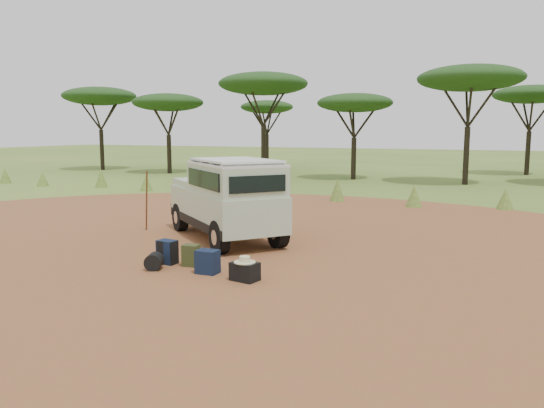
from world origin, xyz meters
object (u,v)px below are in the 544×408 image
at_px(safari_vehicle, 227,201).
at_px(hard_case, 245,272).
at_px(walking_staff, 147,201).
at_px(backpack_black, 168,252).
at_px(backpack_navy, 167,252).
at_px(backpack_olive, 191,256).
at_px(duffel_navy, 208,262).

xyz_separation_m(safari_vehicle, hard_case, (2.11, -3.14, -0.82)).
bearing_deg(walking_staff, backpack_black, -93.62).
bearing_deg(safari_vehicle, backpack_navy, -48.73).
relative_size(safari_vehicle, hard_case, 8.83).
height_order(safari_vehicle, hard_case, safari_vehicle).
bearing_deg(backpack_olive, hard_case, -24.12).
bearing_deg(walking_staff, backpack_olive, -87.92).
bearing_deg(backpack_navy, walking_staff, 140.33).
distance_m(backpack_olive, duffel_navy, 0.68).
distance_m(backpack_black, backpack_navy, 0.02).
relative_size(walking_staff, hard_case, 3.54).
bearing_deg(duffel_navy, safari_vehicle, 111.10).
height_order(backpack_navy, backpack_olive, backpack_navy).
distance_m(walking_staff, hard_case, 5.65).
relative_size(safari_vehicle, backpack_olive, 9.56).
bearing_deg(backpack_navy, backpack_black, -10.17).
height_order(backpack_olive, hard_case, backpack_olive).
height_order(backpack_black, backpack_navy, backpack_navy).
bearing_deg(safari_vehicle, hard_case, -16.43).
xyz_separation_m(backpack_navy, backpack_olive, (0.56, 0.03, -0.03)).
distance_m(walking_staff, backpack_navy, 3.81).
height_order(duffel_navy, hard_case, duffel_navy).
relative_size(walking_staff, duffel_navy, 3.72).
bearing_deg(hard_case, walking_staff, 155.70).
bearing_deg(backpack_navy, backpack_olive, 9.36).
distance_m(backpack_navy, hard_case, 2.08).
bearing_deg(backpack_olive, duffel_navy, -35.49).
xyz_separation_m(walking_staff, duffel_navy, (3.75, -3.03, -0.61)).
bearing_deg(hard_case, safari_vehicle, 134.10).
height_order(safari_vehicle, duffel_navy, safari_vehicle).
relative_size(backpack_navy, duffel_navy, 1.08).
bearing_deg(safari_vehicle, duffel_navy, -28.00).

